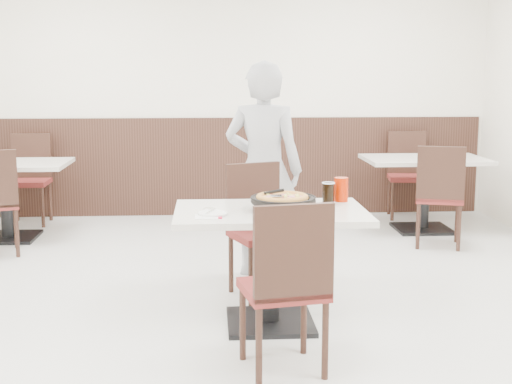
{
  "coord_description": "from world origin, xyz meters",
  "views": [
    {
      "loc": [
        -0.13,
        -4.5,
        1.6
      ],
      "look_at": [
        0.15,
        -0.3,
        0.89
      ],
      "focal_mm": 50.0,
      "sensor_mm": 36.0,
      "label": 1
    }
  ],
  "objects": [
    {
      "name": "floor",
      "position": [
        0.0,
        0.0,
        0.0
      ],
      "size": [
        7.0,
        7.0,
        0.0
      ],
      "primitive_type": "plane",
      "color": "#ADAEA9",
      "rests_on": "ground"
    },
    {
      "name": "wall_back",
      "position": [
        0.0,
        3.5,
        1.4
      ],
      "size": [
        6.0,
        0.04,
        2.8
      ],
      "primitive_type": "cube",
      "color": "silver",
      "rests_on": "floor"
    },
    {
      "name": "wall_front",
      "position": [
        0.0,
        -3.5,
        1.4
      ],
      "size": [
        6.0,
        0.04,
        2.8
      ],
      "primitive_type": "cube",
      "color": "silver",
      "rests_on": "floor"
    },
    {
      "name": "wainscot_back",
      "position": [
        0.0,
        3.48,
        0.55
      ],
      "size": [
        5.9,
        0.03,
        1.1
      ],
      "primitive_type": "cube",
      "color": "black",
      "rests_on": "floor"
    },
    {
      "name": "main_table",
      "position": [
        0.25,
        -0.13,
        0.38
      ],
      "size": [
        1.3,
        0.95,
        0.75
      ],
      "primitive_type": null,
      "rotation": [
        0.0,
        0.0,
        -0.14
      ],
      "color": "beige",
      "rests_on": "floor"
    },
    {
      "name": "chair_near",
      "position": [
        0.26,
        -0.84,
        0.47
      ],
      "size": [
        0.49,
        0.49,
        0.95
      ],
      "primitive_type": null,
      "rotation": [
        0.0,
        0.0,
        0.19
      ],
      "color": "black",
      "rests_on": "floor"
    },
    {
      "name": "chair_far",
      "position": [
        0.25,
        0.46,
        0.47
      ],
      "size": [
        0.54,
        0.54,
        0.95
      ],
      "primitive_type": null,
      "rotation": [
        0.0,
        0.0,
        3.5
      ],
      "color": "black",
      "rests_on": "floor"
    },
    {
      "name": "trivet",
      "position": [
        0.31,
        -0.15,
        0.77
      ],
      "size": [
        0.13,
        0.13,
        0.04
      ],
      "primitive_type": "cylinder",
      "rotation": [
        0.0,
        0.0,
        -0.14
      ],
      "color": "black",
      "rests_on": "main_table"
    },
    {
      "name": "pizza_pan",
      "position": [
        0.33,
        -0.17,
        0.79
      ],
      "size": [
        0.36,
        0.36,
        0.01
      ],
      "primitive_type": "cylinder",
      "rotation": [
        0.0,
        0.0,
        -0.14
      ],
      "color": "black",
      "rests_on": "trivet"
    },
    {
      "name": "pizza",
      "position": [
        0.32,
        -0.13,
        0.81
      ],
      "size": [
        0.33,
        0.33,
        0.02
      ],
      "primitive_type": "cylinder",
      "rotation": [
        0.0,
        0.0,
        -0.14
      ],
      "color": "gold",
      "rests_on": "pizza_pan"
    },
    {
      "name": "pizza_server",
      "position": [
        0.28,
        -0.16,
        0.84
      ],
      "size": [
        0.07,
        0.09,
        0.0
      ],
      "primitive_type": "cube",
      "rotation": [
        0.0,
        0.0,
        0.04
      ],
      "color": "silver",
      "rests_on": "pizza"
    },
    {
      "name": "napkin",
      "position": [
        -0.15,
        -0.33,
        0.75
      ],
      "size": [
        0.15,
        0.15,
        0.0
      ],
      "primitive_type": "cube",
      "rotation": [
        0.0,
        0.0,
        0.0
      ],
      "color": "silver",
      "rests_on": "main_table"
    },
    {
      "name": "side_plate",
      "position": [
        -0.11,
        -0.28,
        0.76
      ],
      "size": [
        0.2,
        0.2,
        0.01
      ],
      "primitive_type": "cylinder",
      "rotation": [
        0.0,
        0.0,
        -0.14
      ],
      "color": "white",
      "rests_on": "napkin"
    },
    {
      "name": "fork",
      "position": [
        -0.13,
        -0.24,
        0.77
      ],
      "size": [
        0.07,
        0.16,
        0.0
      ],
      "primitive_type": "cube",
      "rotation": [
        0.0,
        0.0,
        -0.34
      ],
      "color": "silver",
      "rests_on": "side_plate"
    },
    {
      "name": "cola_glass",
      "position": [
        0.65,
        0.07,
        0.81
      ],
      "size": [
        0.09,
        0.09,
        0.13
      ],
      "primitive_type": "cylinder",
      "rotation": [
        0.0,
        0.0,
        -0.14
      ],
      "color": "black",
      "rests_on": "main_table"
    },
    {
      "name": "red_cup",
      "position": [
        0.75,
        0.14,
        0.83
      ],
      "size": [
        0.11,
        0.11,
        0.16
      ],
      "primitive_type": "cylinder",
      "rotation": [
        0.0,
        0.0,
        -0.14
      ],
      "color": "#B01B00",
      "rests_on": "main_table"
    },
    {
      "name": "diner_person",
      "position": [
        0.29,
        1.02,
        0.85
      ],
      "size": [
        0.71,
        0.57,
        1.69
      ],
      "primitive_type": "imported",
      "rotation": [
        0.0,
        0.0,
        2.85
      ],
      "color": "#B3B3B8",
      "rests_on": "floor"
    },
    {
      "name": "bg_table_left",
      "position": [
        -2.09,
        2.41,
        0.38
      ],
      "size": [
        1.27,
        0.91,
        0.75
      ],
      "primitive_type": null,
      "rotation": [
        0.0,
        0.0,
        -0.1
      ],
      "color": "beige",
      "rests_on": "floor"
    },
    {
      "name": "bg_chair_left_far",
      "position": [
        -2.05,
        3.09,
        0.47
      ],
      "size": [
        0.42,
        0.42,
        0.95
      ],
      "primitive_type": null,
      "rotation": [
        0.0,
        0.0,
        3.14
      ],
      "color": "black",
      "rests_on": "floor"
    },
    {
      "name": "bg_table_right",
      "position": [
        2.04,
        2.52,
        0.38
      ],
      "size": [
        1.25,
        0.87,
        0.75
      ],
      "primitive_type": null,
      "rotation": [
        0.0,
        0.0,
        -0.06
      ],
      "color": "beige",
      "rests_on": "floor"
    },
    {
      "name": "bg_chair_right_near",
      "position": [
        1.99,
        1.86,
        0.47
      ],
      "size": [
        0.52,
        0.52,
        0.95
      ],
      "primitive_type": null,
      "rotation": [
        0.0,
        0.0,
        -0.29
      ],
      "color": "black",
      "rests_on": "floor"
    },
    {
      "name": "bg_chair_right_far",
      "position": [
        2.06,
        3.16,
        0.47
      ],
      "size": [
        0.48,
        0.48,
        0.95
      ],
      "primitive_type": null,
      "rotation": [
        0.0,
        0.0,
        3.0
      ],
      "color": "black",
      "rests_on": "floor"
    }
  ]
}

